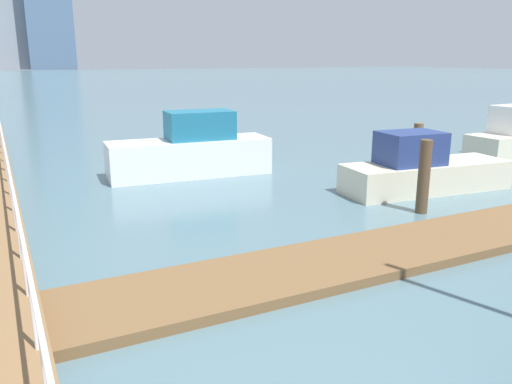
{
  "coord_description": "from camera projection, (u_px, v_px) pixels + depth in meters",
  "views": [
    {
      "loc": [
        -3.3,
        -0.17,
        3.82
      ],
      "look_at": [
        0.31,
        6.97,
        1.73
      ],
      "focal_mm": 36.25,
      "sensor_mm": 36.0,
      "label": 1
    }
  ],
  "objects": [
    {
      "name": "moored_boat_4",
      "position": [
        422.0,
        170.0,
        15.07
      ],
      "size": [
        5.2,
        2.05,
        1.77
      ],
      "color": "beige",
      "rests_on": "ground_plane"
    },
    {
      "name": "floating_dock",
      "position": [
        393.0,
        250.0,
        10.29
      ],
      "size": [
        14.02,
        2.0,
        0.18
      ],
      "primitive_type": "cube",
      "color": "brown",
      "rests_on": "ground_plane"
    },
    {
      "name": "dock_piling_0",
      "position": [
        424.0,
        177.0,
        12.85
      ],
      "size": [
        0.3,
        0.3,
        1.86
      ],
      "primitive_type": "cylinder",
      "color": "brown",
      "rests_on": "ground_plane"
    },
    {
      "name": "ground_plane",
      "position": [
        96.0,
        160.0,
        19.82
      ],
      "size": [
        300.0,
        300.0,
        0.0
      ],
      "primitive_type": "plane",
      "color": "slate"
    },
    {
      "name": "boardwalk_railing",
      "position": [
        14.0,
        202.0,
        9.53
      ],
      "size": [
        0.06,
        27.62,
        1.08
      ],
      "color": "white",
      "rests_on": "boardwalk"
    },
    {
      "name": "dock_piling_1",
      "position": [
        417.0,
        150.0,
        16.99
      ],
      "size": [
        0.3,
        0.3,
        1.74
      ],
      "primitive_type": "cylinder",
      "color": "brown",
      "rests_on": "ground_plane"
    },
    {
      "name": "moored_boat_3",
      "position": [
        192.0,
        151.0,
        17.04
      ],
      "size": [
        5.4,
        1.97,
        2.12
      ],
      "color": "white",
      "rests_on": "ground_plane"
    }
  ]
}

